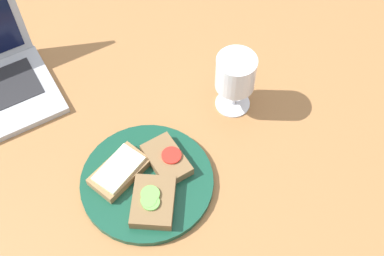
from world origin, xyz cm
name	(u,v)px	position (x,y,z in cm)	size (l,w,h in cm)	color
wooden_table	(178,147)	(0.00, 0.00, 1.50)	(140.00, 140.00, 3.00)	#9E6B3D
plate	(147,182)	(-9.62, -5.10, 3.68)	(25.73, 25.73, 1.37)	#144733
sandwich_with_cheese	(119,171)	(-13.52, -1.36, 5.55)	(12.89, 10.02, 2.51)	#937047
sandwich_with_cucumber	(153,202)	(-10.95, -10.33, 5.61)	(12.07, 12.73, 2.77)	brown
sandwich_with_tomato	(167,159)	(-4.38, -3.61, 5.48)	(6.63, 10.34, 2.57)	brown
wine_glass	(236,75)	(15.03, 2.84, 12.55)	(8.13, 8.13, 14.09)	white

